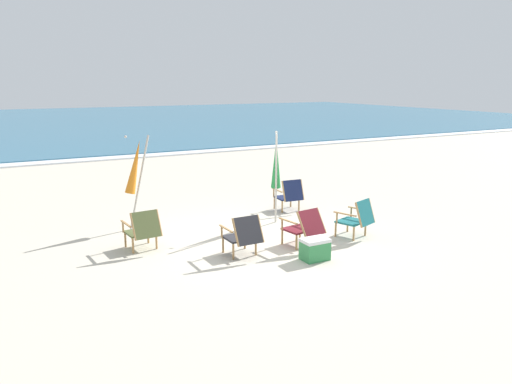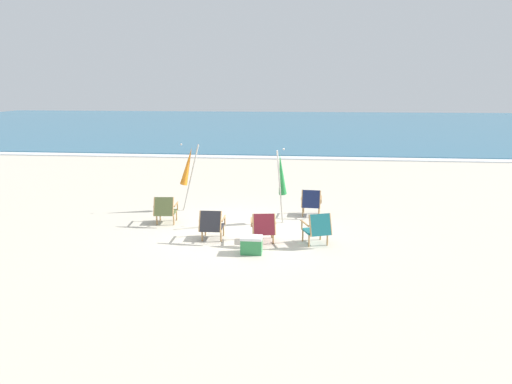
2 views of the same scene
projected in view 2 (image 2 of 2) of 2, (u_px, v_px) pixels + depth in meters
ground_plane at (244, 233)px, 11.91m from camera, size 80.00×80.00×0.00m
sea at (286, 124)px, 43.77m from camera, size 80.00×40.00×0.10m
surf_band at (273, 157)px, 24.11m from camera, size 80.00×1.10×0.06m
beach_chair_front_right at (165, 209)px, 12.53m from camera, size 0.64×0.76×0.80m
beach_chair_mid_center at (212, 224)px, 11.22m from camera, size 0.61×0.74×0.79m
beach_chair_back_left at (264, 227)px, 11.02m from camera, size 0.68×0.84×0.78m
beach_chair_front_left at (318, 228)px, 10.88m from camera, size 0.77×0.82×0.82m
beach_chair_far_center at (311, 202)px, 13.29m from camera, size 0.63×0.71×0.82m
umbrella_furled_orange at (188, 167)px, 13.75m from camera, size 0.63×0.29×2.07m
umbrella_furled_green at (281, 175)px, 12.39m from camera, size 0.39×0.46×2.10m
cooler_box at (252, 245)px, 10.43m from camera, size 0.49×0.35×0.40m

